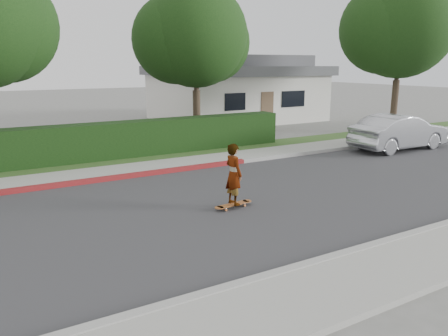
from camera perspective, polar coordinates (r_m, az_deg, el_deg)
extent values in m
plane|color=slate|center=(13.14, 8.41, -3.28)|extent=(120.00, 120.00, 0.00)
cube|color=#2D2D30|center=(13.13, 8.41, -3.26)|extent=(60.00, 8.00, 0.01)
cube|color=#9E9E99|center=(10.42, 22.72, -8.30)|extent=(60.00, 0.20, 0.15)
cube|color=gray|center=(9.96, 26.85, -9.82)|extent=(60.00, 1.60, 0.12)
cube|color=#9E9E99|center=(16.40, -0.50, 0.51)|extent=(60.00, 0.20, 0.15)
cube|color=maroon|center=(14.66, -17.74, -1.70)|extent=(12.00, 0.21, 0.15)
cube|color=gray|center=(17.18, -1.99, 1.04)|extent=(60.00, 1.60, 0.12)
cube|color=#2D4C1E|center=(18.57, -4.33, 1.93)|extent=(60.00, 1.60, 0.10)
cube|color=black|center=(17.94, -13.88, 3.44)|extent=(15.00, 1.00, 1.50)
sphere|color=black|center=(18.68, -27.23, 16.18)|extent=(4.16, 4.16, 4.16)
cylinder|color=#33261C|center=(21.16, -3.58, 6.67)|extent=(0.36, 0.36, 2.52)
cylinder|color=#33261C|center=(21.03, -3.65, 11.79)|extent=(0.24, 0.24, 2.10)
sphere|color=black|center=(21.06, -3.73, 16.94)|extent=(4.80, 4.80, 4.80)
sphere|color=black|center=(21.06, -6.26, 16.35)|extent=(4.08, 4.08, 4.08)
sphere|color=black|center=(21.72, -1.88, 16.06)|extent=(3.84, 3.84, 3.84)
cylinder|color=#33261C|center=(26.22, 21.33, 7.49)|extent=(0.36, 0.36, 2.88)
cylinder|color=#33261C|center=(26.12, 21.74, 12.20)|extent=(0.24, 0.24, 2.40)
sphere|color=black|center=(26.20, 22.16, 16.91)|extent=(5.60, 5.60, 5.60)
sphere|color=black|center=(25.82, 20.25, 16.69)|extent=(4.76, 4.76, 4.76)
sphere|color=black|center=(27.07, 22.81, 16.08)|extent=(4.48, 4.48, 4.48)
cube|color=beige|center=(30.39, 1.50, 9.21)|extent=(10.00, 8.00, 3.00)
cube|color=#4C4C51|center=(30.31, 1.52, 12.60)|extent=(10.60, 8.60, 0.60)
cube|color=#4C4C51|center=(30.31, 1.53, 13.74)|extent=(8.40, 6.40, 0.80)
cube|color=black|center=(25.66, 1.46, 8.65)|extent=(1.40, 0.06, 1.00)
cube|color=black|center=(28.15, 9.03, 8.91)|extent=(1.80, 0.06, 1.00)
cube|color=brown|center=(26.99, 5.66, 7.65)|extent=(0.90, 0.06, 2.10)
cylinder|color=#C76B36|center=(11.42, 0.27, -5.49)|extent=(0.07, 0.04, 0.06)
cylinder|color=#C76B36|center=(11.55, -0.27, -5.26)|extent=(0.07, 0.04, 0.06)
cylinder|color=#C76B36|center=(11.79, 2.72, -4.89)|extent=(0.07, 0.04, 0.06)
cylinder|color=#C76B36|center=(11.92, 2.17, -4.67)|extent=(0.07, 0.04, 0.06)
cube|color=silver|center=(11.47, 0.00, -5.17)|extent=(0.07, 0.19, 0.03)
cube|color=silver|center=(11.84, 2.45, -4.58)|extent=(0.07, 0.19, 0.03)
cube|color=maroon|center=(11.65, 1.24, -4.76)|extent=(0.97, 0.34, 0.02)
cylinder|color=maroon|center=(11.37, -0.64, -5.20)|extent=(0.26, 0.26, 0.02)
cylinder|color=maroon|center=(11.93, 3.03, -4.32)|extent=(0.26, 0.26, 0.02)
imported|color=white|center=(11.42, 1.26, -0.82)|extent=(0.43, 0.62, 1.63)
imported|color=#B1B3B8|center=(20.99, 21.94, 4.38)|extent=(4.81, 1.70, 1.58)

